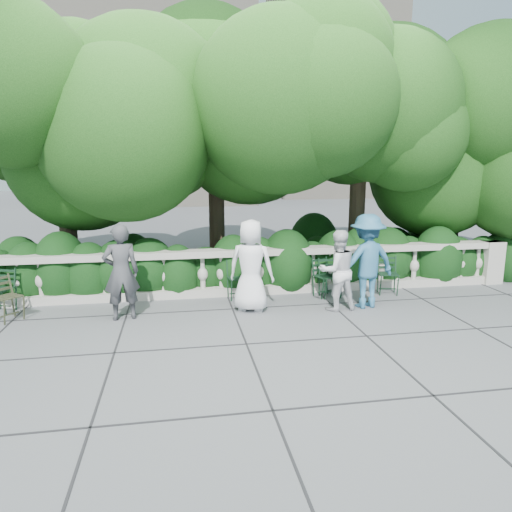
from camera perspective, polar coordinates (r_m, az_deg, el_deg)
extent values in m
plane|color=#53555B|center=(8.28, 1.20, -8.16)|extent=(90.00, 90.00, 0.00)
cube|color=#9E998E|center=(9.94, -0.79, -4.25)|extent=(12.00, 0.32, 0.18)
cube|color=#9E998E|center=(9.75, -0.81, 0.51)|extent=(12.00, 0.36, 0.14)
cube|color=#9E998E|center=(12.15, 27.22, -0.66)|extent=(0.44, 0.44, 1.00)
cylinder|color=#3F3023|center=(11.42, -22.46, 3.63)|extent=(0.40, 0.40, 2.80)
ellipsoid|color=#12340E|center=(10.94, -23.89, 15.22)|extent=(5.28, 5.28, 3.96)
cylinder|color=#3F3023|center=(11.75, -4.95, 6.11)|extent=(0.40, 0.40, 3.40)
ellipsoid|color=#12340E|center=(11.31, -4.95, 19.84)|extent=(6.24, 6.24, 4.68)
cylinder|color=#3F3023|center=(11.91, 12.46, 5.00)|extent=(0.40, 0.40, 3.00)
ellipsoid|color=#12340E|center=(11.48, 13.90, 16.81)|extent=(5.52, 5.52, 4.14)
cylinder|color=#3F3023|center=(13.77, 23.29, 4.33)|extent=(0.40, 0.40, 2.60)
ellipsoid|color=#12340E|center=(13.38, 24.96, 13.05)|extent=(4.80, 4.80, 3.60)
cube|color=#A09684|center=(43.93, 9.72, 28.74)|extent=(10.00, 8.00, 32.00)
imported|color=white|center=(8.65, -0.63, -1.21)|extent=(1.01, 0.85, 1.77)
imported|color=#3C3D41|center=(8.51, -16.50, -1.97)|extent=(0.70, 0.53, 1.74)
imported|color=silver|center=(8.87, 10.13, -1.77)|extent=(0.81, 0.66, 1.56)
imported|color=#2D6487|center=(9.13, 13.65, -0.62)|extent=(1.29, 0.87, 1.84)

